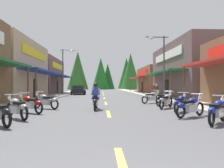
{
  "coord_description": "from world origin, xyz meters",
  "views": [
    {
      "loc": [
        -0.38,
        -1.43,
        1.43
      ],
      "look_at": [
        1.4,
        31.48,
        1.62
      ],
      "focal_mm": 32.96,
      "sensor_mm": 36.0,
      "label": 1
    }
  ],
  "objects_px": {
    "rider_cruising_lead": "(96,98)",
    "motorcycle_parked_left_2": "(17,107)",
    "motorcycle_parked_right_1": "(217,110)",
    "motorcycle_parked_right_3": "(180,103)",
    "streetlamp_left": "(65,65)",
    "motorcycle_parked_right_4": "(166,100)",
    "pedestrian_browsing": "(154,89)",
    "motorcycle_parked_right_5": "(164,98)",
    "parked_car_curbside": "(79,90)",
    "motorcycle_parked_right_6": "(151,97)",
    "pedestrian_by_shop": "(157,90)",
    "streetlamp_right": "(161,58)",
    "motorcycle_parked_right_2": "(190,106)",
    "motorcycle_parked_left_4": "(46,101)",
    "motorcycle_parked_left_3": "(30,103)"
  },
  "relations": [
    {
      "from": "motorcycle_parked_right_1",
      "to": "rider_cruising_lead",
      "type": "xyz_separation_m",
      "value": [
        -4.66,
        4.67,
        0.17
      ]
    },
    {
      "from": "motorcycle_parked_right_5",
      "to": "motorcycle_parked_right_1",
      "type": "bearing_deg",
      "value": -133.24
    },
    {
      "from": "motorcycle_parked_left_3",
      "to": "motorcycle_parked_left_4",
      "type": "height_order",
      "value": "same"
    },
    {
      "from": "motorcycle_parked_right_4",
      "to": "motorcycle_parked_left_4",
      "type": "distance_m",
      "value": 7.35
    },
    {
      "from": "streetlamp_right",
      "to": "motorcycle_parked_right_5",
      "type": "distance_m",
      "value": 5.54
    },
    {
      "from": "pedestrian_by_shop",
      "to": "parked_car_curbside",
      "type": "xyz_separation_m",
      "value": [
        -9.73,
        8.96,
        -0.2
      ]
    },
    {
      "from": "motorcycle_parked_right_6",
      "to": "motorcycle_parked_right_4",
      "type": "bearing_deg",
      "value": -121.3
    },
    {
      "from": "motorcycle_parked_right_2",
      "to": "rider_cruising_lead",
      "type": "bearing_deg",
      "value": 110.27
    },
    {
      "from": "motorcycle_parked_right_2",
      "to": "motorcycle_parked_right_4",
      "type": "bearing_deg",
      "value": 55.74
    },
    {
      "from": "streetlamp_left",
      "to": "motorcycle_parked_left_3",
      "type": "relative_size",
      "value": 3.51
    },
    {
      "from": "motorcycle_parked_right_1",
      "to": "motorcycle_parked_left_2",
      "type": "xyz_separation_m",
      "value": [
        -7.9,
        1.44,
        0.0
      ]
    },
    {
      "from": "motorcycle_parked_right_4",
      "to": "motorcycle_parked_right_6",
      "type": "relative_size",
      "value": 0.93
    },
    {
      "from": "rider_cruising_lead",
      "to": "motorcycle_parked_left_2",
      "type": "bearing_deg",
      "value": 136.93
    },
    {
      "from": "streetlamp_left",
      "to": "motorcycle_parked_right_3",
      "type": "relative_size",
      "value": 3.52
    },
    {
      "from": "streetlamp_left",
      "to": "parked_car_curbside",
      "type": "relative_size",
      "value": 1.43
    },
    {
      "from": "motorcycle_parked_left_3",
      "to": "pedestrian_browsing",
      "type": "distance_m",
      "value": 17.39
    },
    {
      "from": "motorcycle_parked_right_1",
      "to": "motorcycle_parked_right_5",
      "type": "relative_size",
      "value": 0.97
    },
    {
      "from": "motorcycle_parked_left_2",
      "to": "pedestrian_by_shop",
      "type": "distance_m",
      "value": 17.14
    },
    {
      "from": "motorcycle_parked_right_4",
      "to": "parked_car_curbside",
      "type": "height_order",
      "value": "parked_car_curbside"
    },
    {
      "from": "motorcycle_parked_right_3",
      "to": "motorcycle_parked_left_4",
      "type": "bearing_deg",
      "value": 113.49
    },
    {
      "from": "streetlamp_right",
      "to": "motorcycle_parked_right_6",
      "type": "xyz_separation_m",
      "value": [
        -1.49,
        -2.56,
        -3.41
      ]
    },
    {
      "from": "motorcycle_parked_right_4",
      "to": "pedestrian_browsing",
      "type": "relative_size",
      "value": 1.07
    },
    {
      "from": "motorcycle_parked_right_1",
      "to": "motorcycle_parked_left_4",
      "type": "xyz_separation_m",
      "value": [
        -7.67,
        5.15,
        0.0
      ]
    },
    {
      "from": "motorcycle_parked_right_4",
      "to": "motorcycle_parked_right_5",
      "type": "bearing_deg",
      "value": 24.36
    },
    {
      "from": "streetlamp_left",
      "to": "motorcycle_parked_right_1",
      "type": "bearing_deg",
      "value": -65.55
    },
    {
      "from": "motorcycle_parked_left_3",
      "to": "rider_cruising_lead",
      "type": "xyz_separation_m",
      "value": [
        3.33,
        1.38,
        0.17
      ]
    },
    {
      "from": "streetlamp_left",
      "to": "rider_cruising_lead",
      "type": "distance_m",
      "value": 16.26
    },
    {
      "from": "parked_car_curbside",
      "to": "rider_cruising_lead",
      "type": "bearing_deg",
      "value": -172.48
    },
    {
      "from": "streetlamp_right",
      "to": "motorcycle_parked_right_3",
      "type": "bearing_deg",
      "value": -98.97
    },
    {
      "from": "motorcycle_parked_right_3",
      "to": "pedestrian_browsing",
      "type": "height_order",
      "value": "pedestrian_browsing"
    },
    {
      "from": "motorcycle_parked_right_3",
      "to": "motorcycle_parked_left_2",
      "type": "relative_size",
      "value": 1.09
    },
    {
      "from": "motorcycle_parked_right_3",
      "to": "motorcycle_parked_right_6",
      "type": "relative_size",
      "value": 0.94
    },
    {
      "from": "pedestrian_by_shop",
      "to": "parked_car_curbside",
      "type": "relative_size",
      "value": 0.36
    },
    {
      "from": "rider_cruising_lead",
      "to": "motorcycle_parked_left_3",
      "type": "bearing_deg",
      "value": 114.57
    },
    {
      "from": "motorcycle_parked_right_3",
      "to": "rider_cruising_lead",
      "type": "bearing_deg",
      "value": 110.37
    },
    {
      "from": "motorcycle_parked_right_3",
      "to": "motorcycle_parked_left_4",
      "type": "distance_m",
      "value": 7.79
    },
    {
      "from": "pedestrian_by_shop",
      "to": "parked_car_curbside",
      "type": "height_order",
      "value": "pedestrian_by_shop"
    },
    {
      "from": "motorcycle_parked_right_3",
      "to": "motorcycle_parked_right_1",
      "type": "bearing_deg",
      "value": -140.72
    },
    {
      "from": "motorcycle_parked_left_4",
      "to": "pedestrian_by_shop",
      "type": "distance_m",
      "value": 14.11
    },
    {
      "from": "streetlamp_left",
      "to": "motorcycle_parked_right_3",
      "type": "height_order",
      "value": "streetlamp_left"
    },
    {
      "from": "motorcycle_parked_right_5",
      "to": "parked_car_curbside",
      "type": "bearing_deg",
      "value": 72.06
    },
    {
      "from": "motorcycle_parked_right_5",
      "to": "motorcycle_parked_right_4",
      "type": "bearing_deg",
      "value": -146.08
    },
    {
      "from": "motorcycle_parked_right_2",
      "to": "motorcycle_parked_right_3",
      "type": "xyz_separation_m",
      "value": [
        0.22,
        1.72,
        0.0
      ]
    },
    {
      "from": "motorcycle_parked_left_2",
      "to": "streetlamp_right",
      "type": "bearing_deg",
      "value": -86.75
    },
    {
      "from": "parked_car_curbside",
      "to": "streetlamp_right",
      "type": "bearing_deg",
      "value": -147.66
    },
    {
      "from": "motorcycle_parked_right_6",
      "to": "motorcycle_parked_left_4",
      "type": "distance_m",
      "value": 8.06
    },
    {
      "from": "motorcycle_parked_right_1",
      "to": "motorcycle_parked_right_3",
      "type": "distance_m",
      "value": 3.28
    },
    {
      "from": "motorcycle_parked_left_2",
      "to": "rider_cruising_lead",
      "type": "relative_size",
      "value": 0.75
    },
    {
      "from": "motorcycle_parked_right_4",
      "to": "motorcycle_parked_left_3",
      "type": "bearing_deg",
      "value": 141.29
    },
    {
      "from": "motorcycle_parked_right_5",
      "to": "streetlamp_right",
      "type": "bearing_deg",
      "value": 34.57
    }
  ]
}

